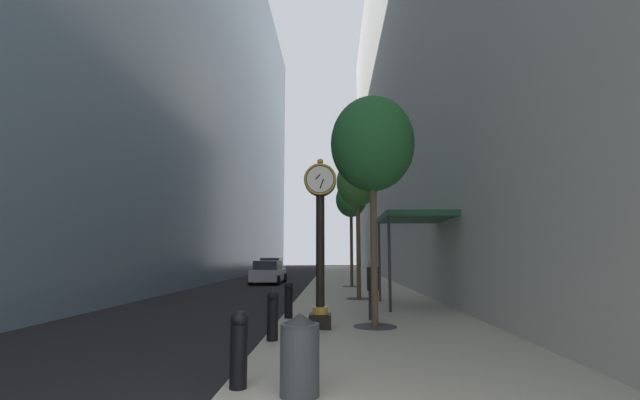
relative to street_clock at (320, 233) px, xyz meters
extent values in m
plane|color=black|center=(-1.22, 19.60, -2.52)|extent=(110.00, 110.00, 0.00)
cube|color=#ADA593|center=(1.63, 22.60, -2.45)|extent=(5.71, 80.00, 0.14)
cube|color=slate|center=(-12.59, 22.60, 15.04)|extent=(9.00, 80.00, 35.11)
cube|color=#B7B2A8|center=(8.99, 22.60, 14.87)|extent=(9.00, 80.00, 34.78)
cube|color=black|center=(0.00, 0.01, -2.20)|extent=(0.55, 0.55, 0.35)
cylinder|color=gold|center=(0.00, 0.01, -1.94)|extent=(0.38, 0.38, 0.18)
cylinder|color=black|center=(0.00, 0.01, -0.44)|extent=(0.22, 0.22, 2.82)
cylinder|color=black|center=(0.00, 0.01, 1.39)|extent=(0.84, 0.28, 0.84)
torus|color=gold|center=(0.00, -0.14, 1.39)|extent=(0.82, 0.05, 0.82)
cylinder|color=white|center=(0.00, -0.14, 1.39)|extent=(0.69, 0.01, 0.69)
cylinder|color=white|center=(0.00, 0.16, 1.39)|extent=(0.69, 0.01, 0.69)
sphere|color=gold|center=(0.00, 0.01, 1.88)|extent=(0.16, 0.16, 0.16)
cube|color=black|center=(-0.06, -0.15, 1.45)|extent=(0.13, 0.01, 0.15)
cube|color=black|center=(0.04, -0.15, 1.27)|extent=(0.12, 0.01, 0.26)
cylinder|color=black|center=(-0.98, -5.01, -1.95)|extent=(0.24, 0.24, 0.86)
sphere|color=black|center=(-0.98, -5.01, -1.45)|extent=(0.25, 0.25, 0.25)
cylinder|color=black|center=(-0.98, -1.62, -1.95)|extent=(0.24, 0.24, 0.86)
sphere|color=black|center=(-0.98, -1.62, -1.45)|extent=(0.25, 0.25, 0.25)
cylinder|color=black|center=(-0.98, 1.77, -1.95)|extent=(0.24, 0.24, 0.86)
sphere|color=black|center=(-0.98, 1.77, -1.45)|extent=(0.25, 0.25, 0.25)
cylinder|color=#333335|center=(1.40, 0.27, -2.37)|extent=(1.10, 1.10, 0.02)
cylinder|color=brown|center=(1.40, 0.27, -0.40)|extent=(0.18, 0.18, 3.96)
ellipsoid|color=#23602D|center=(1.40, 0.27, 2.42)|extent=(2.24, 2.24, 2.58)
cylinder|color=#333335|center=(1.40, 7.47, -2.37)|extent=(1.10, 1.10, 0.02)
cylinder|color=brown|center=(1.40, 7.47, -0.24)|extent=(0.18, 0.18, 4.27)
ellipsoid|color=#428438|center=(1.40, 7.47, 2.58)|extent=(1.83, 1.83, 2.11)
cylinder|color=#333335|center=(1.40, 14.67, -2.37)|extent=(1.10, 1.10, 0.02)
cylinder|color=#4C3D2D|center=(1.40, 14.67, -0.16)|extent=(0.18, 0.18, 4.43)
ellipsoid|color=#2D7033|center=(1.40, 14.67, 2.73)|extent=(1.82, 1.82, 2.09)
cylinder|color=#383D42|center=(-0.11, -5.31, -1.92)|extent=(0.52, 0.52, 0.92)
cone|color=#272A2E|center=(-0.11, -5.31, -1.41)|extent=(0.53, 0.53, 0.16)
cylinder|color=#23232D|center=(1.46, 1.49, -1.97)|extent=(0.37, 0.37, 0.82)
cylinder|color=black|center=(1.46, 1.49, -1.23)|extent=(0.48, 0.48, 0.66)
sphere|color=tan|center=(1.46, 1.49, -0.77)|extent=(0.25, 0.25, 0.25)
cube|color=#235138|center=(3.29, 4.83, 0.82)|extent=(2.40, 3.60, 0.20)
cylinder|color=#333338|center=(2.17, 3.23, -0.78)|extent=(0.10, 0.10, 3.20)
cylinder|color=#333338|center=(2.17, 6.43, -0.78)|extent=(0.10, 0.10, 3.20)
cube|color=#B7BABF|center=(-4.17, 19.28, -1.92)|extent=(1.99, 4.43, 0.76)
cube|color=#282D38|center=(-4.18, 19.06, -1.25)|extent=(1.70, 2.50, 0.62)
cylinder|color=black|center=(-5.02, 20.79, -2.20)|extent=(0.24, 0.65, 0.64)
cylinder|color=black|center=(-3.20, 20.72, -2.20)|extent=(0.24, 0.65, 0.64)
cylinder|color=black|center=(-5.14, 17.83, -2.20)|extent=(0.24, 0.65, 0.64)
cylinder|color=black|center=(-3.32, 17.76, -2.20)|extent=(0.24, 0.65, 0.64)
cube|color=silver|center=(-4.72, 24.96, -1.88)|extent=(1.79, 4.22, 0.84)
cube|color=#282D38|center=(-4.72, 24.75, -1.13)|extent=(1.55, 2.37, 0.69)
cylinder|color=black|center=(-5.54, 26.40, -2.20)|extent=(0.23, 0.64, 0.64)
cylinder|color=black|center=(-3.83, 26.37, -2.20)|extent=(0.23, 0.64, 0.64)
cylinder|color=black|center=(-5.60, 23.56, -2.20)|extent=(0.23, 0.64, 0.64)
cylinder|color=black|center=(-3.89, 23.52, -2.20)|extent=(0.23, 0.64, 0.64)
camera|label=1|loc=(0.34, -11.27, -0.55)|focal=24.59mm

